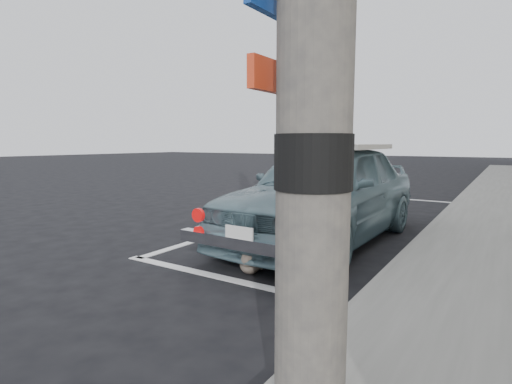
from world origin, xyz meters
The scene contains 6 objects.
ground centered at (0.00, 0.00, 0.00)m, with size 80.00×80.00×0.00m, color black.
pline_rear centered at (0.50, -0.50, 0.00)m, with size 3.00×0.12×0.01m, color silver.
pline_front centered at (0.50, 6.50, 0.00)m, with size 3.00×0.12×0.01m, color silver.
pline_side centered at (-0.90, 3.00, 0.00)m, with size 0.12×7.00×0.01m, color silver.
retro_coupe centered at (0.62, 1.57, 0.71)m, with size 1.74×4.16×1.41m.
cat centered at (0.54, -0.22, 0.13)m, with size 0.34×0.51×0.28m.
Camera 1 is at (2.80, -3.65, 1.39)m, focal length 28.00 mm.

